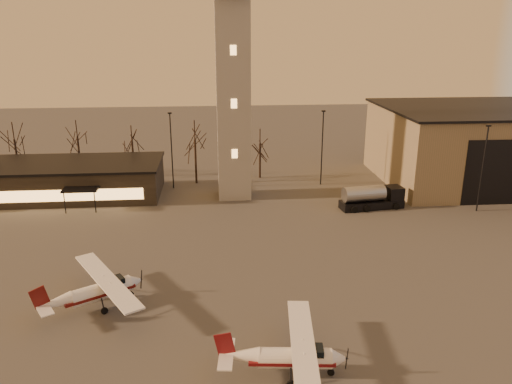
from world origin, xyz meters
TOP-DOWN VIEW (x-y plane):
  - ground at (0.00, 0.00)m, footprint 220.00×220.00m
  - control_tower at (0.00, 30.00)m, footprint 6.80×6.80m
  - hangar at (36.00, 33.98)m, footprint 30.60×20.60m
  - terminal at (-21.99, 31.98)m, footprint 25.40×12.20m
  - light_poles at (0.50, 31.00)m, footprint 58.50×12.25m
  - tree_row at (-13.70, 39.16)m, footprint 37.20×9.20m
  - cessna_front at (2.24, -5.12)m, footprint 8.50×10.73m
  - cessna_rear at (-11.16, 4.22)m, footprint 8.74×10.13m
  - fuel_truck at (15.97, 24.00)m, footprint 7.72×3.29m

SIDE VIEW (x-z plane):
  - ground at x=0.00m, z-range 0.00..0.00m
  - cessna_front at x=2.24m, z-range -0.47..2.48m
  - cessna_rear at x=-11.16m, z-range -0.48..2.54m
  - fuel_truck at x=15.97m, z-range -0.29..2.49m
  - terminal at x=-21.99m, z-range 0.01..4.31m
  - hangar at x=36.00m, z-range 0.00..10.30m
  - light_poles at x=0.50m, z-range 0.34..10.48m
  - tree_row at x=-13.70m, z-range 1.54..10.34m
  - control_tower at x=0.00m, z-range 0.03..32.63m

